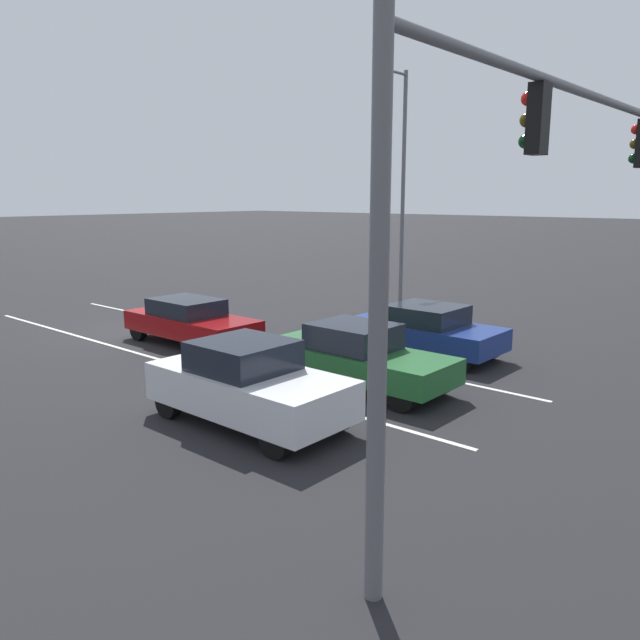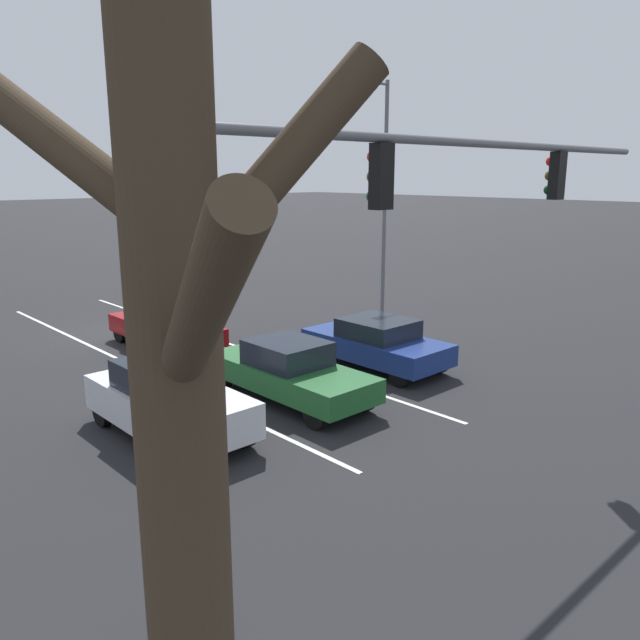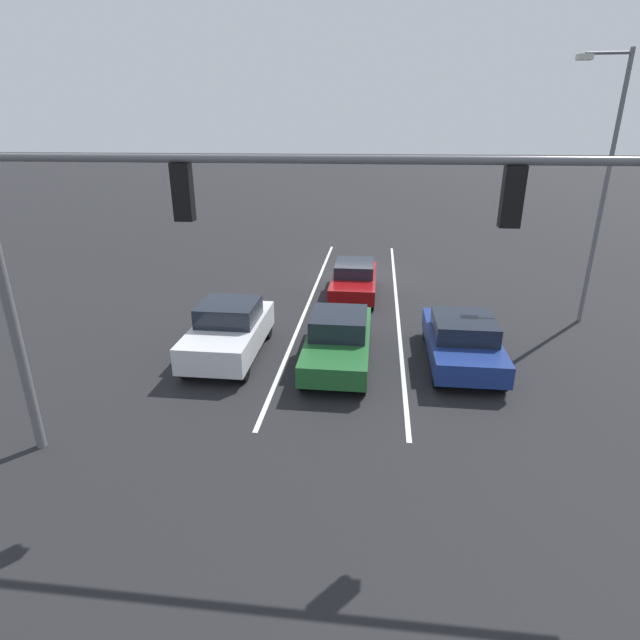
{
  "view_description": "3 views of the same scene",
  "coord_description": "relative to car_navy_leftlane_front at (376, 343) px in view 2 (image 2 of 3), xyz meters",
  "views": [
    {
      "loc": [
        11.14,
        17.5,
        4.33
      ],
      "look_at": [
        -0.02,
        7.83,
        1.38
      ],
      "focal_mm": 35.0,
      "sensor_mm": 36.0,
      "label": 1
    },
    {
      "loc": [
        9.45,
        20.13,
        5.4
      ],
      "look_at": [
        -0.54,
        9.41,
        1.95
      ],
      "focal_mm": 35.0,
      "sensor_mm": 36.0,
      "label": 2
    },
    {
      "loc": [
        -0.82,
        22.19,
        6.36
      ],
      "look_at": [
        0.71,
        8.78,
        1.17
      ],
      "focal_mm": 28.0,
      "sensor_mm": 36.0,
      "label": 3
    }
  ],
  "objects": [
    {
      "name": "ground_plane",
      "position": [
        3.38,
        -8.71,
        -0.72
      ],
      "size": [
        240.0,
        240.0,
        0.0
      ],
      "primitive_type": "plane",
      "color": "black"
    },
    {
      "name": "traffic_signal_gantry",
      "position": [
        5.58,
        5.2,
        4.01
      ],
      "size": [
        12.41,
        0.37,
        6.26
      ],
      "color": "slate",
      "rests_on": "ground_plane"
    },
    {
      "name": "car_silver_rightlane_front",
      "position": [
        6.77,
        0.26,
        0.08
      ],
      "size": [
        1.88,
        4.11,
        1.62
      ],
      "color": "silver",
      "rests_on": "ground_plane"
    },
    {
      "name": "car_maroon_midlane_second",
      "position": [
        3.39,
        -5.93,
        -0.02
      ],
      "size": [
        1.73,
        4.46,
        1.35
      ],
      "color": "maroon",
      "rests_on": "ground_plane"
    },
    {
      "name": "car_navy_leftlane_front",
      "position": [
        0.0,
        0.0,
        0.0
      ],
      "size": [
        1.9,
        4.29,
        1.41
      ],
      "color": "navy",
      "rests_on": "ground_plane"
    },
    {
      "name": "street_lamp_left_shoulder",
      "position": [
        -4.53,
        -3.9,
        4.15
      ],
      "size": [
        1.6,
        0.24,
        8.6
      ],
      "color": "slate",
      "rests_on": "ground_plane"
    },
    {
      "name": "bare_tree_near",
      "position": [
        11.55,
        9.13,
        3.2
      ],
      "size": [
        1.56,
        2.67,
        7.47
      ],
      "color": "#423323",
      "rests_on": "ground_plane"
    },
    {
      "name": "lane_stripe_center_divider",
      "position": [
        5.08,
        -5.25,
        -0.71
      ],
      "size": [
        0.12,
        18.92,
        0.01
      ],
      "primitive_type": "cube",
      "color": "silver",
      "rests_on": "ground_plane"
    },
    {
      "name": "lane_stripe_left_divider",
      "position": [
        1.67,
        -5.25,
        -0.71
      ],
      "size": [
        0.12,
        18.92,
        0.01
      ],
      "primitive_type": "cube",
      "color": "silver",
      "rests_on": "ground_plane"
    },
    {
      "name": "car_darkgreen_midlane_front",
      "position": [
        3.52,
        0.32,
        0.01
      ],
      "size": [
        1.77,
        4.67,
        1.47
      ],
      "color": "#1E5928",
      "rests_on": "ground_plane"
    }
  ]
}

